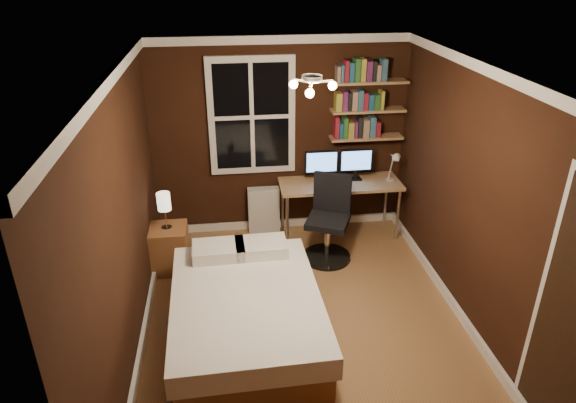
{
  "coord_description": "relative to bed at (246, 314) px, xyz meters",
  "views": [
    {
      "loc": [
        -0.7,
        -4.01,
        3.34
      ],
      "look_at": [
        -0.12,
        0.45,
        1.16
      ],
      "focal_mm": 32.0,
      "sensor_mm": 36.0,
      "label": 1
    }
  ],
  "objects": [
    {
      "name": "floor",
      "position": [
        0.58,
        0.1,
        -0.27
      ],
      "size": [
        4.2,
        4.2,
        0.0
      ],
      "primitive_type": "plane",
      "color": "brown",
      "rests_on": "ground"
    },
    {
      "name": "wall_back",
      "position": [
        0.58,
        2.2,
        0.98
      ],
      "size": [
        3.2,
        0.04,
        2.5
      ],
      "primitive_type": "cube",
      "color": "black",
      "rests_on": "ground"
    },
    {
      "name": "wall_left",
      "position": [
        -1.02,
        0.1,
        0.98
      ],
      "size": [
        0.04,
        4.2,
        2.5
      ],
      "primitive_type": "cube",
      "color": "black",
      "rests_on": "ground"
    },
    {
      "name": "wall_right",
      "position": [
        2.18,
        0.1,
        0.98
      ],
      "size": [
        0.04,
        4.2,
        2.5
      ],
      "primitive_type": "cube",
      "color": "black",
      "rests_on": "ground"
    },
    {
      "name": "ceiling",
      "position": [
        0.58,
        0.1,
        2.23
      ],
      "size": [
        3.2,
        4.2,
        0.02
      ],
      "primitive_type": "cube",
      "color": "white",
      "rests_on": "wall_back"
    },
    {
      "name": "window",
      "position": [
        0.23,
        2.17,
        1.28
      ],
      "size": [
        1.06,
        0.06,
        1.46
      ],
      "primitive_type": "cube",
      "color": "silver",
      "rests_on": "wall_back"
    },
    {
      "name": "door",
      "position": [
        2.17,
        -1.45,
        0.75
      ],
      "size": [
        0.03,
        0.82,
        2.05
      ],
      "primitive_type": null,
      "color": "black",
      "rests_on": "ground"
    },
    {
      "name": "ceiling_fixture",
      "position": [
        0.58,
        0.0,
        2.13
      ],
      "size": [
        0.44,
        0.44,
        0.18
      ],
      "primitive_type": null,
      "color": "beige",
      "rests_on": "ceiling"
    },
    {
      "name": "bookshelf_lower",
      "position": [
        1.66,
        2.08,
        0.98
      ],
      "size": [
        0.92,
        0.22,
        0.03
      ],
      "primitive_type": "cube",
      "color": "#A4764F",
      "rests_on": "wall_back"
    },
    {
      "name": "books_row_lower",
      "position": [
        1.66,
        2.08,
        1.11
      ],
      "size": [
        0.54,
        0.16,
        0.23
      ],
      "primitive_type": null,
      "color": "maroon",
      "rests_on": "bookshelf_lower"
    },
    {
      "name": "bookshelf_middle",
      "position": [
        1.66,
        2.08,
        1.33
      ],
      "size": [
        0.92,
        0.22,
        0.03
      ],
      "primitive_type": "cube",
      "color": "#A4764F",
      "rests_on": "wall_back"
    },
    {
      "name": "books_row_middle",
      "position": [
        1.66,
        2.08,
        1.46
      ],
      "size": [
        0.54,
        0.16,
        0.23
      ],
      "primitive_type": null,
      "color": "navy",
      "rests_on": "bookshelf_middle"
    },
    {
      "name": "bookshelf_upper",
      "position": [
        1.66,
        2.08,
        1.68
      ],
      "size": [
        0.92,
        0.22,
        0.03
      ],
      "primitive_type": "cube",
      "color": "#A4764F",
      "rests_on": "wall_back"
    },
    {
      "name": "books_row_upper",
      "position": [
        1.66,
        2.08,
        1.81
      ],
      "size": [
        0.6,
        0.16,
        0.23
      ],
      "primitive_type": null,
      "color": "#2B6029",
      "rests_on": "bookshelf_upper"
    },
    {
      "name": "bed",
      "position": [
        0.0,
        0.0,
        0.0
      ],
      "size": [
        1.41,
        1.92,
        0.64
      ],
      "rotation": [
        0.0,
        0.0,
        0.02
      ],
      "color": "brown",
      "rests_on": "ground"
    },
    {
      "name": "nightstand",
      "position": [
        -0.82,
        1.32,
        -0.01
      ],
      "size": [
        0.43,
        0.43,
        0.54
      ],
      "primitive_type": "cube",
      "rotation": [
        0.0,
        0.0,
        -0.01
      ],
      "color": "brown",
      "rests_on": "ground"
    },
    {
      "name": "bedside_lamp",
      "position": [
        -0.82,
        1.32,
        0.48
      ],
      "size": [
        0.15,
        0.15,
        0.44
      ],
      "primitive_type": null,
      "color": "#F1E1CB",
      "rests_on": "nightstand"
    },
    {
      "name": "radiator",
      "position": [
        0.35,
        2.09,
        0.03
      ],
      "size": [
        0.41,
        0.14,
        0.61
      ],
      "primitive_type": "cube",
      "color": "silver",
      "rests_on": "ground"
    },
    {
      "name": "desk",
      "position": [
        1.31,
        1.89,
        0.39
      ],
      "size": [
        1.54,
        0.58,
        0.73
      ],
      "color": "#A4764F",
      "rests_on": "ground"
    },
    {
      "name": "monitor_left",
      "position": [
        1.08,
        1.97,
        0.66
      ],
      "size": [
        0.42,
        0.12,
        0.41
      ],
      "primitive_type": null,
      "color": "black",
      "rests_on": "desk"
    },
    {
      "name": "monitor_right",
      "position": [
        1.52,
        1.97,
        0.66
      ],
      "size": [
        0.42,
        0.12,
        0.41
      ],
      "primitive_type": null,
      "color": "black",
      "rests_on": "desk"
    },
    {
      "name": "desk_lamp",
      "position": [
        1.96,
        1.81,
        0.68
      ],
      "size": [
        0.14,
        0.32,
        0.44
      ],
      "primitive_type": null,
      "color": "silver",
      "rests_on": "desk"
    },
    {
      "name": "office_chair",
      "position": [
        1.06,
        1.34,
        0.13
      ],
      "size": [
        0.61,
        0.61,
        1.04
      ],
      "rotation": [
        0.0,
        0.0,
        -0.41
      ],
      "color": "black",
      "rests_on": "ground"
    }
  ]
}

